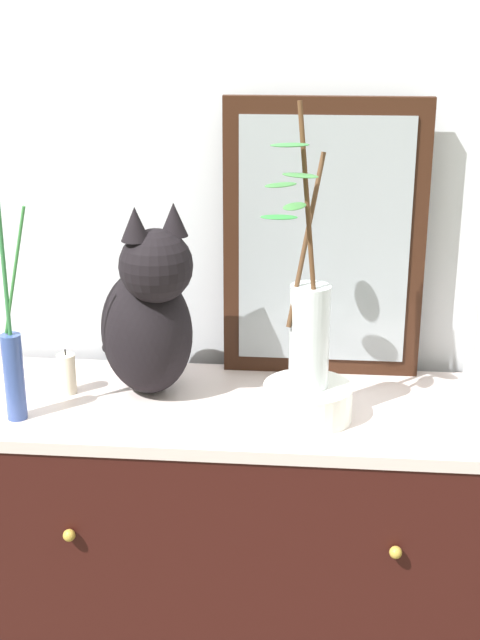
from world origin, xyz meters
The scene contains 8 objects.
wall_back centered at (0.00, 0.28, 1.30)m, with size 4.40×0.08×2.60m, color silver.
sideboard centered at (0.00, 0.00, 0.43)m, with size 1.40×0.43×0.87m.
mirror_leaning centered at (0.16, 0.18, 1.16)m, with size 0.42×0.03×0.59m.
cat_sitting centered at (-0.19, 0.04, 1.04)m, with size 0.29×0.37×0.41m.
vase_slim_green centered at (-0.43, -0.11, 1.05)m, with size 0.07×0.04×0.63m.
bowl_porcelain centered at (0.14, -0.05, 0.90)m, with size 0.17×0.17×0.07m, color white.
vase_glass_clear centered at (0.13, -0.05, 1.06)m, with size 0.14×0.19×0.54m.
candle_pillar centered at (-0.36, 0.02, 0.91)m, with size 0.04×0.04×0.10m.
Camera 1 is at (0.15, -1.61, 1.62)m, focal length 49.16 mm.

